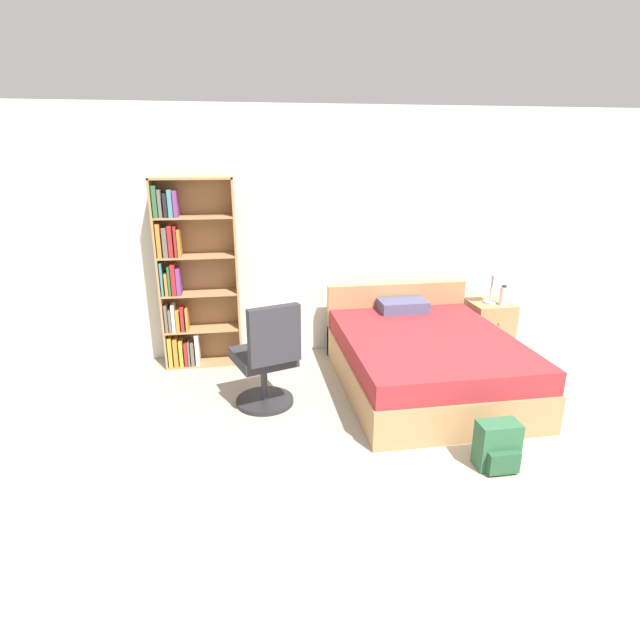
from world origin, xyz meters
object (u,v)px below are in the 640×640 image
object	(u,v)px
nightstand	(488,326)
backpack_green	(498,446)
bed	(423,358)
table_lamp	(494,267)
office_chair	(267,360)
bookshelf	(189,279)
water_bottle	(503,296)

from	to	relation	value
nightstand	backpack_green	size ratio (longest dim) A/B	1.59
bed	table_lamp	bearing A→B (deg)	36.35
office_chair	nightstand	distance (m)	2.75
bookshelf	nightstand	distance (m)	3.33
nightstand	water_bottle	size ratio (longest dim) A/B	2.48
table_lamp	backpack_green	xyz separation A→B (m)	(-0.98, -2.12, -0.79)
bookshelf	office_chair	world-z (taller)	bookshelf
bed	bookshelf	bearing A→B (deg)	158.15
bookshelf	office_chair	size ratio (longest dim) A/B	1.95
nightstand	office_chair	bearing A→B (deg)	-158.83
office_chair	water_bottle	distance (m)	2.78
table_lamp	backpack_green	bearing A→B (deg)	-114.93
bookshelf	table_lamp	distance (m)	3.24
bed	water_bottle	bearing A→B (deg)	30.63
bookshelf	nightstand	size ratio (longest dim) A/B	3.47
nightstand	bed	bearing A→B (deg)	-143.58
water_bottle	backpack_green	xyz separation A→B (m)	(-1.08, -2.03, -0.49)
bookshelf	bed	world-z (taller)	bookshelf
table_lamp	backpack_green	world-z (taller)	table_lamp
backpack_green	bookshelf	bearing A→B (deg)	135.29
bed	water_bottle	size ratio (longest dim) A/B	8.84
bookshelf	table_lamp	world-z (taller)	bookshelf
bookshelf	bed	size ratio (longest dim) A/B	0.97
table_lamp	water_bottle	size ratio (longest dim) A/B	2.31
bookshelf	office_chair	xyz separation A→B (m)	(0.71, -1.09, -0.48)
bed	table_lamp	distance (m)	1.46
office_chair	table_lamp	xyz separation A→B (m)	(2.53, 0.97, 0.51)
table_lamp	bed	bearing A→B (deg)	-143.65
bed	nightstand	xyz separation A→B (m)	(1.06, 0.78, -0.00)
bed	nightstand	bearing A→B (deg)	36.42
bed	table_lamp	size ratio (longest dim) A/B	3.83
table_lamp	water_bottle	distance (m)	0.33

